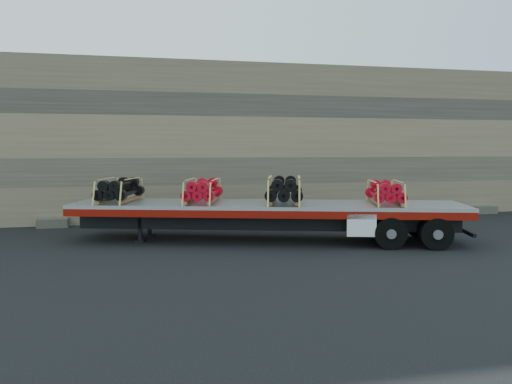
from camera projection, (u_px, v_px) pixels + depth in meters
ground at (272, 240)px, 17.49m from camera, size 120.00×120.00×0.00m
rock_wall at (238, 142)px, 23.50m from camera, size 44.00×3.00×7.00m
trailer at (267, 222)px, 17.24m from camera, size 13.48×6.31×1.33m
bundle_front at (120, 190)px, 17.52m from camera, size 1.70×2.44×0.79m
bundle_midfront at (203, 191)px, 17.31m from camera, size 1.67×2.40×0.77m
bundle_midrear at (284, 190)px, 17.10m from camera, size 1.87×2.68×0.86m
bundle_rear at (385, 193)px, 16.86m from camera, size 1.59×2.29×0.74m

